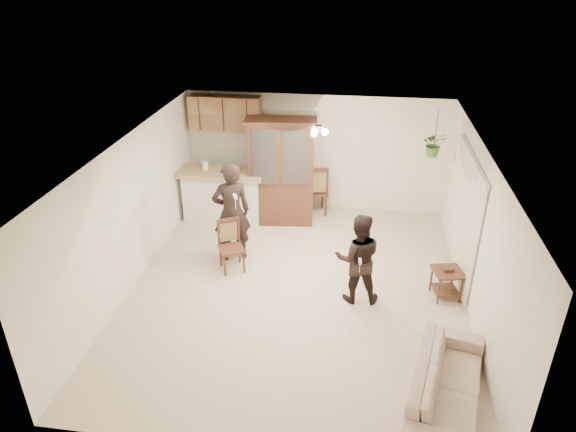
# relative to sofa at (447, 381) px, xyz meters

# --- Properties ---
(floor) EXTENTS (6.50, 6.50, 0.00)m
(floor) POSITION_rel_sofa_xyz_m (-2.15, 2.20, -0.37)
(floor) COLOR beige
(floor) RESTS_ON ground
(ceiling) EXTENTS (5.50, 6.50, 0.02)m
(ceiling) POSITION_rel_sofa_xyz_m (-2.15, 2.20, 2.13)
(ceiling) COLOR white
(ceiling) RESTS_ON wall_back
(wall_back) EXTENTS (5.50, 0.02, 2.50)m
(wall_back) POSITION_rel_sofa_xyz_m (-2.15, 5.45, 0.88)
(wall_back) COLOR white
(wall_back) RESTS_ON ground
(wall_front) EXTENTS (5.50, 0.02, 2.50)m
(wall_front) POSITION_rel_sofa_xyz_m (-2.15, -1.05, 0.88)
(wall_front) COLOR white
(wall_front) RESTS_ON ground
(wall_left) EXTENTS (0.02, 6.50, 2.50)m
(wall_left) POSITION_rel_sofa_xyz_m (-4.90, 2.20, 0.88)
(wall_left) COLOR white
(wall_left) RESTS_ON ground
(wall_right) EXTENTS (0.02, 6.50, 2.50)m
(wall_right) POSITION_rel_sofa_xyz_m (0.60, 2.20, 0.88)
(wall_right) COLOR white
(wall_right) RESTS_ON ground
(breakfast_bar) EXTENTS (1.60, 0.55, 1.00)m
(breakfast_bar) POSITION_rel_sofa_xyz_m (-4.00, 4.55, 0.13)
(breakfast_bar) COLOR white
(breakfast_bar) RESTS_ON floor
(bar_top) EXTENTS (1.75, 0.70, 0.08)m
(bar_top) POSITION_rel_sofa_xyz_m (-4.00, 4.55, 0.68)
(bar_top) COLOR tan
(bar_top) RESTS_ON breakfast_bar
(upper_cabinets) EXTENTS (1.50, 0.34, 0.70)m
(upper_cabinets) POSITION_rel_sofa_xyz_m (-4.05, 5.27, 1.73)
(upper_cabinets) COLOR brown
(upper_cabinets) RESTS_ON wall_back
(vertical_blinds) EXTENTS (0.06, 2.30, 2.10)m
(vertical_blinds) POSITION_rel_sofa_xyz_m (0.56, 3.10, 0.73)
(vertical_blinds) COLOR beige
(vertical_blinds) RESTS_ON wall_right
(ceiling_fixture) EXTENTS (0.36, 0.36, 0.20)m
(ceiling_fixture) POSITION_rel_sofa_xyz_m (-1.95, 3.40, 2.03)
(ceiling_fixture) COLOR beige
(ceiling_fixture) RESTS_ON ceiling
(hanging_plant) EXTENTS (0.43, 0.37, 0.48)m
(hanging_plant) POSITION_rel_sofa_xyz_m (0.15, 4.60, 1.48)
(hanging_plant) COLOR #2B5421
(hanging_plant) RESTS_ON ceiling
(plant_cord) EXTENTS (0.01, 0.01, 0.65)m
(plant_cord) POSITION_rel_sofa_xyz_m (0.15, 4.60, 1.81)
(plant_cord) COLOR black
(plant_cord) RESTS_ON ceiling
(sofa) EXTENTS (1.15, 1.99, 0.73)m
(sofa) POSITION_rel_sofa_xyz_m (0.00, 0.00, 0.00)
(sofa) COLOR beige
(sofa) RESTS_ON floor
(adult) EXTENTS (0.78, 0.67, 1.80)m
(adult) POSITION_rel_sofa_xyz_m (-3.43, 3.05, 0.53)
(adult) COLOR black
(adult) RESTS_ON floor
(child) EXTENTS (0.70, 0.56, 1.35)m
(child) POSITION_rel_sofa_xyz_m (-1.15, 2.06, 0.31)
(child) COLOR black
(child) RESTS_ON floor
(china_hutch) EXTENTS (1.45, 0.68, 2.21)m
(china_hutch) POSITION_rel_sofa_xyz_m (-2.77, 4.62, 0.73)
(china_hutch) COLOR #391E14
(china_hutch) RESTS_ON floor
(side_table) EXTENTS (0.55, 0.55, 0.56)m
(side_table) POSITION_rel_sofa_xyz_m (0.30, 2.32, -0.11)
(side_table) COLOR #391E14
(side_table) RESTS_ON floor
(chair_bar) EXTENTS (0.56, 0.56, 0.94)m
(chair_bar) POSITION_rel_sofa_xyz_m (-3.35, 2.64, -0.10)
(chair_bar) COLOR #391E14
(chair_bar) RESTS_ON floor
(chair_hutch_left) EXTENTS (0.72, 0.72, 1.19)m
(chair_hutch_left) POSITION_rel_sofa_xyz_m (-2.87, 5.04, -0.03)
(chair_hutch_left) COLOR #391E14
(chair_hutch_left) RESTS_ON floor
(chair_hutch_right) EXTENTS (0.60, 0.60, 1.13)m
(chair_hutch_right) POSITION_rel_sofa_xyz_m (-2.11, 5.10, -0.05)
(chair_hutch_right) COLOR #391E14
(chair_hutch_right) RESTS_ON floor
(controller_adult) EXTENTS (0.11, 0.17, 0.05)m
(controller_adult) POSITION_rel_sofa_xyz_m (-3.24, 2.65, 1.07)
(controller_adult) COLOR silver
(controller_adult) RESTS_ON adult
(controller_child) EXTENTS (0.05, 0.14, 0.04)m
(controller_child) POSITION_rel_sofa_xyz_m (-1.13, 1.71, 0.57)
(controller_child) COLOR silver
(controller_child) RESTS_ON child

